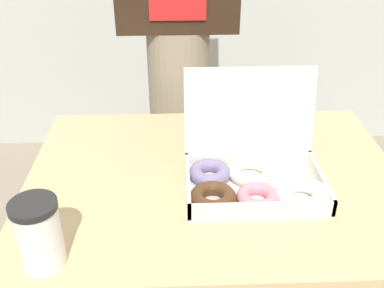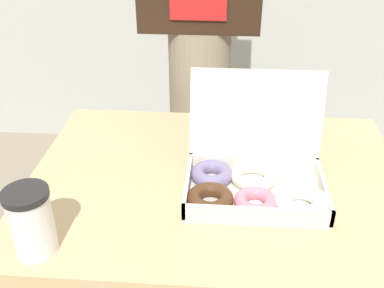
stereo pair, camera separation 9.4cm
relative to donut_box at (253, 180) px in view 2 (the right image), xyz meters
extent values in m
cube|color=tan|center=(-0.08, 0.05, -0.39)|extent=(0.88, 0.66, 0.71)
cube|color=silver|center=(0.01, -0.01, -0.03)|extent=(0.30, 0.20, 0.01)
cube|color=silver|center=(-0.14, -0.01, -0.01)|extent=(0.01, 0.20, 0.04)
cube|color=silver|center=(0.15, -0.01, -0.01)|extent=(0.01, 0.20, 0.04)
cube|color=silver|center=(0.01, -0.11, -0.01)|extent=(0.30, 0.01, 0.04)
cube|color=silver|center=(0.01, 0.09, -0.01)|extent=(0.30, 0.01, 0.04)
cube|color=silver|center=(0.01, 0.11, 0.10)|extent=(0.30, 0.05, 0.20)
torus|color=#4C2D19|center=(-0.09, -0.06, -0.01)|extent=(0.12, 0.12, 0.03)
torus|color=slate|center=(-0.09, 0.04, -0.01)|extent=(0.12, 0.12, 0.03)
torus|color=pink|center=(0.01, -0.06, -0.02)|extent=(0.12, 0.12, 0.03)
torus|color=silver|center=(0.01, 0.04, -0.02)|extent=(0.12, 0.12, 0.03)
torus|color=white|center=(0.10, -0.06, -0.01)|extent=(0.12, 0.12, 0.04)
cylinder|color=white|center=(-0.41, -0.21, 0.03)|extent=(0.08, 0.08, 0.12)
cylinder|color=black|center=(-0.41, -0.21, 0.09)|extent=(0.08, 0.08, 0.01)
cylinder|color=gray|center=(-0.15, 0.60, -0.29)|extent=(0.20, 0.20, 0.90)
camera|label=1|loc=(-0.16, -0.81, 0.56)|focal=42.00mm
camera|label=2|loc=(-0.07, -0.81, 0.56)|focal=42.00mm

